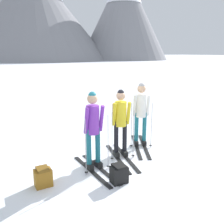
% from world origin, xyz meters
% --- Properties ---
extents(ground_plane, '(400.00, 400.00, 0.00)m').
position_xyz_m(ground_plane, '(0.00, 0.00, 0.00)').
color(ground_plane, white).
extents(skier_in_purple, '(0.61, 1.69, 1.74)m').
position_xyz_m(skier_in_purple, '(-0.62, -0.30, 0.96)').
color(skier_in_purple, black).
rests_on(skier_in_purple, ground).
extents(skier_in_yellow, '(0.66, 1.77, 1.69)m').
position_xyz_m(skier_in_yellow, '(0.24, 0.00, 0.94)').
color(skier_in_yellow, black).
rests_on(skier_in_yellow, ground).
extents(skier_in_white, '(1.09, 1.71, 1.75)m').
position_xyz_m(skier_in_white, '(1.11, 0.38, 0.98)').
color(skier_in_white, black).
rests_on(skier_in_white, ground).
extents(backpack_on_snow_front, '(0.33, 0.28, 0.38)m').
position_xyz_m(backpack_on_snow_front, '(-0.43, -1.08, 0.19)').
color(backpack_on_snow_front, black).
rests_on(backpack_on_snow_front, ground).
extents(backpack_on_snow_beside, '(0.32, 0.28, 0.38)m').
position_xyz_m(backpack_on_snow_beside, '(-1.78, -0.48, 0.19)').
color(backpack_on_snow_beside, '#99661E').
rests_on(backpack_on_snow_beside, ground).
extents(mountain_ridge_distant, '(103.80, 48.64, 29.66)m').
position_xyz_m(mountain_ridge_distant, '(11.47, 77.32, 13.34)').
color(mountain_ridge_distant, gray).
rests_on(mountain_ridge_distant, ground).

